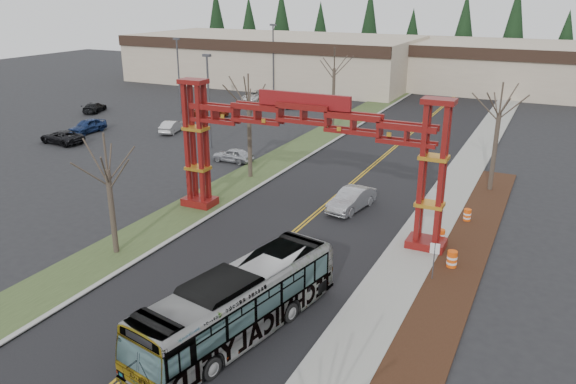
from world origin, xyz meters
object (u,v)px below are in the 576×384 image
Objects in this scene: bare_tree_median_near at (107,170)px; bare_tree_right_far at (499,114)px; light_pole_near at (209,95)px; silver_sedan at (352,199)px; transit_bus at (239,303)px; parked_car_mid_b at (87,126)px; barrel_south at (452,260)px; barrel_mid at (441,237)px; street_sign at (434,254)px; retail_building_west at (274,59)px; retail_building_east at (537,68)px; parked_car_near_c at (62,137)px; light_pole_mid at (178,70)px; bare_tree_median_mid at (249,103)px; gateway_arch at (303,135)px; parked_car_near_a at (233,155)px; parked_car_near_b at (172,127)px; barrel_north at (467,216)px; parked_car_far_c at (94,107)px; parked_car_mid_a at (209,111)px; bare_tree_median_far at (334,69)px; parked_car_far_a at (294,104)px; light_pole_far at (273,54)px.

bare_tree_right_far is at bearing 49.18° from bare_tree_median_near.
bare_tree_right_far is 0.92× the size of light_pole_near.
transit_bus is at bearing -77.60° from silver_sedan.
barrel_south is (41.05, -14.69, -0.23)m from parked_car_mid_b.
light_pole_near is 27.85m from barrel_mid.
bare_tree_median_near is at bearing 171.16° from transit_bus.
street_sign is at bearing -36.88° from silver_sedan.
retail_building_west is 1.21× the size of retail_building_east.
bare_tree_right_far is 15.28m from barrel_south.
transit_bus is 5.19× the size of street_sign.
parked_car_near_c is 0.52× the size of light_pole_mid.
gateway_arch is at bearing -41.98° from bare_tree_median_mid.
parked_car_mid_b reaches higher than parked_car_near_a.
parked_car_near_c is 28.17m from bare_tree_median_near.
parked_car_near_b is at bearing -79.59° from retail_building_west.
parked_car_far_c is at bearing 161.46° from barrel_north.
parked_car_mid_b reaches higher than silver_sedan.
parked_car_far_c is (-41.15, 33.71, -0.93)m from transit_bus.
barrel_south is (21.40, -12.23, -0.11)m from parked_car_near_a.
street_sign is (33.29, -29.18, 0.85)m from parked_car_mid_a.
street_sign reaches higher than barrel_mid.
bare_tree_median_near is 0.81× the size of bare_tree_median_far.
parked_car_far_c is at bearing -143.04° from parked_car_near_c.
light_pole_near is (8.17, -12.03, 4.46)m from parked_car_mid_a.
parked_car_mid_b is (-19.65, 2.46, 0.13)m from parked_car_near_a.
transit_bus is 2.44× the size of silver_sedan.
retail_building_east is 8.36× the size of silver_sedan.
gateway_arch is at bearing -40.07° from light_pole_near.
parked_car_far_c is at bearing -83.79° from parked_car_far_a.
light_pole_mid is at bearing 140.61° from transit_bus.
bare_tree_median_mid is (-10.64, 19.58, 4.53)m from transit_bus.
retail_building_west is at bearing -158.98° from parked_car_near_a.
bare_tree_right_far is at bearing 85.82° from barrel_north.
retail_building_east is 65.74m from street_sign.
bare_tree_median_near is (-9.88, -12.47, 4.27)m from silver_sedan.
barrel_mid is (33.05, -41.77, -5.31)m from light_pole_far.
bare_tree_median_mid is at bearing -65.27° from light_pole_far.
gateway_arch is 2.21× the size of bare_tree_right_far.
transit_bus is (2.64, -12.38, -4.43)m from gateway_arch.
bare_tree_median_mid reaches higher than parked_car_mid_a.
parked_car_far_c is 0.47× the size of light_pole_mid.
bare_tree_right_far is 25.96m from light_pole_near.
parked_car_near_a is at bearing -42.20° from light_pole_mid.
light_pole_mid is at bearing -72.31° from parked_car_near_b.
parked_car_far_c reaches higher than barrel_north.
light_pole_far is (-1.24, 25.99, 5.11)m from parked_car_near_b.
bare_tree_right_far reaches higher than parked_car_near_b.
bare_tree_right_far is (48.52, -8.96, 5.32)m from parked_car_far_c.
gateway_arch reaches higher than parked_car_far_a.
transit_bus is 2.34× the size of parked_car_mid_a.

